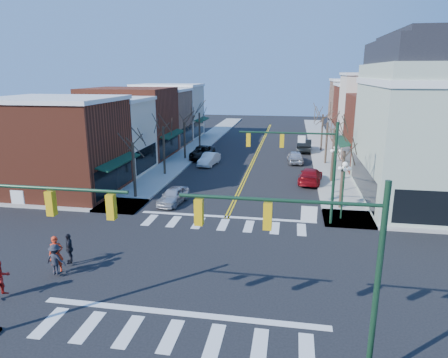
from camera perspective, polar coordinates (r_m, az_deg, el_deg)
The scene contains 36 objects.
ground at distance 22.58m, azimuth -2.87°, elevation -12.25°, with size 160.00×160.00×0.00m, color black.
sidewalk_left at distance 42.97m, azimuth -8.48°, elevation 1.02°, with size 3.50×70.00×0.15m, color #9E9B93.
sidewalk_right at distance 41.10m, azimuth 15.40°, elevation -0.01°, with size 3.50×70.00×0.15m, color #9E9B93.
bldg_left_brick_a at distance 37.69m, azimuth -22.50°, elevation 4.18°, with size 10.00×8.50×8.00m, color maroon.
bldg_left_stucco_a at distance 44.38m, azimuth -17.22°, elevation 5.80°, with size 10.00×7.00×7.50m, color beige.
bldg_left_brick_b at distance 51.50m, azimuth -13.27°, elevation 7.82°, with size 10.00×9.00×8.50m, color maroon.
bldg_left_tan at distance 59.17m, azimuth -10.15°, elevation 8.52°, with size 10.00×7.50×7.80m, color #A17359.
bldg_left_stucco_b at distance 66.46m, azimuth -7.89°, elevation 9.47°, with size 10.00×8.00×8.20m, color beige.
bldg_right_brick_a at distance 47.07m, azimuth 23.33°, elevation 6.05°, with size 10.00×8.50×8.00m, color maroon.
bldg_right_stucco at distance 54.46m, azimuth 21.62°, elevation 8.34°, with size 10.00×7.00×10.00m, color beige.
bldg_right_brick_b at distance 61.86m, azimuth 20.20°, elevation 8.44°, with size 10.00×8.00×8.50m, color maroon.
bldg_right_tan at distance 69.70m, azimuth 19.09°, elevation 9.39°, with size 10.00×8.00×9.00m, color #A17359.
victorian_corner at distance 36.31m, azimuth 29.28°, elevation 7.30°, with size 12.25×14.25×13.30m.
traffic_mast_near_left at distance 16.75m, azimuth -28.05°, elevation -6.46°, with size 6.60×0.28×7.20m.
traffic_mast_near_right at distance 13.45m, azimuth 13.57°, elevation -10.15°, with size 6.60×0.28×7.20m.
traffic_mast_far_right at distance 27.57m, azimuth 11.77°, elevation 2.91°, with size 6.60×0.28×7.20m.
lamppost_corner at distance 29.26m, azimuth 16.72°, elevation -0.24°, with size 0.36×0.36×4.33m.
lamppost_midblock at distance 35.54m, azimuth 15.55°, elevation 2.47°, with size 0.36×0.36×4.33m.
tree_left_a at distance 34.12m, azimuth -12.73°, elevation 1.14°, with size 0.24×0.24×4.76m, color #382B21.
tree_left_b at distance 41.41m, azimuth -8.57°, elevation 3.95°, with size 0.24×0.24×5.04m, color #382B21.
tree_left_c at distance 48.99m, azimuth -5.65°, elevation 5.46°, with size 0.24×0.24×4.55m, color #382B21.
tree_left_d at distance 56.63m, azimuth -3.51°, elevation 6.96°, with size 0.24×0.24×4.90m, color #382B21.
tree_right_a at distance 31.85m, azimuth 16.49°, elevation -0.22°, with size 0.24×0.24×4.62m, color #382B21.
tree_right_b at distance 39.54m, azimuth 15.27°, elevation 3.17°, with size 0.24×0.24×5.18m, color #382B21.
tree_right_c at distance 47.40m, azimuth 14.41°, elevation 4.91°, with size 0.24×0.24×4.83m, color #382B21.
tree_right_d at distance 55.27m, azimuth 13.81°, elevation 6.40°, with size 0.24×0.24×4.97m, color #382B21.
car_left_near at distance 32.59m, azimuth -7.26°, elevation -2.38°, with size 1.57×3.91×1.33m, color #B9B9BE.
car_left_mid at distance 45.87m, azimuth -2.14°, elevation 2.85°, with size 1.46×4.18×1.38m, color white.
car_left_far at distance 49.42m, azimuth -3.11°, elevation 3.80°, with size 2.51×5.45×1.51m, color black.
car_right_near at distance 39.21m, azimuth 12.26°, elevation 0.46°, with size 2.02×4.97×1.44m, color maroon.
car_right_mid at distance 47.71m, azimuth 10.14°, elevation 3.15°, with size 1.72×4.28×1.46m, color #BDBCC1.
car_right_far at distance 54.87m, azimuth 11.42°, elevation 4.74°, with size 1.79×5.13×1.69m, color black.
pedestrian_red_a at distance 22.98m, azimuth -22.85°, elevation -9.86°, with size 0.71×0.47×1.95m, color red.
pedestrian_red_b at distance 21.79m, azimuth -29.28°, elevation -12.29°, with size 0.87×0.68×1.79m, color red.
pedestrian_dark_a at distance 23.77m, azimuth -21.23°, elevation -9.20°, with size 1.00×0.42×1.70m, color black.
pedestrian_dark_b at distance 22.76m, azimuth -22.94°, elevation -10.53°, with size 1.07×0.61×1.66m, color #21222A.
Camera 1 is at (4.49, -19.57, 10.33)m, focal length 32.00 mm.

